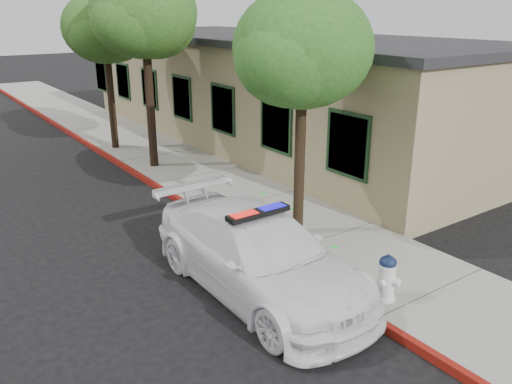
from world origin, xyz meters
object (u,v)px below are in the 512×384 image
at_px(clapboard_building, 270,89).
at_px(street_tree_mid, 144,17).
at_px(fire_hydrant, 387,277).
at_px(police_car, 258,254).
at_px(street_tree_near, 303,54).
at_px(street_tree_far, 106,31).

xyz_separation_m(clapboard_building, street_tree_mid, (-5.80, -1.15, 2.82)).
distance_m(fire_hydrant, street_tree_mid, 11.37).
height_order(police_car, fire_hydrant, police_car).
relative_size(clapboard_building, street_tree_near, 3.76).
bearing_deg(street_tree_mid, police_car, -101.74).
bearing_deg(street_tree_far, street_tree_mid, -87.14).
height_order(police_car, street_tree_far, street_tree_far).
height_order(clapboard_building, street_tree_mid, street_tree_mid).
distance_m(fire_hydrant, street_tree_near, 4.99).
height_order(clapboard_building, street_tree_near, street_tree_near).
bearing_deg(street_tree_near, street_tree_mid, 93.34).
xyz_separation_m(street_tree_near, street_tree_mid, (-0.42, 7.21, 0.66)).
xyz_separation_m(clapboard_building, police_car, (-7.60, -9.82, -1.34)).
xyz_separation_m(clapboard_building, street_tree_near, (-5.38, -8.35, 2.16)).
distance_m(police_car, fire_hydrant, 2.42).
relative_size(fire_hydrant, street_tree_near, 0.16).
bearing_deg(street_tree_near, street_tree_far, 93.20).
relative_size(police_car, street_tree_far, 0.95).
distance_m(police_car, street_tree_far, 12.40).
height_order(police_car, street_tree_mid, street_tree_mid).
bearing_deg(police_car, street_tree_mid, 77.99).
relative_size(fire_hydrant, street_tree_far, 0.16).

